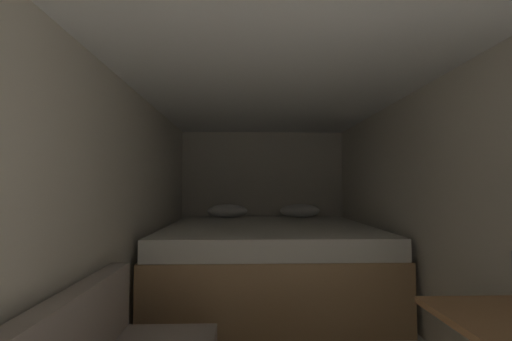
# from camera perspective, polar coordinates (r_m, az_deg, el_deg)

# --- Properties ---
(wall_back) EXTENTS (2.41, 0.05, 1.98)m
(wall_back) POSITION_cam_1_polar(r_m,az_deg,el_deg) (4.72, 1.17, -5.32)
(wall_back) COLOR beige
(wall_back) RESTS_ON ground
(wall_left) EXTENTS (0.05, 5.03, 1.98)m
(wall_left) POSITION_cam_1_polar(r_m,az_deg,el_deg) (2.37, -25.42, -7.43)
(wall_left) COLOR beige
(wall_left) RESTS_ON ground
(wall_right) EXTENTS (0.05, 5.03, 1.98)m
(wall_right) POSITION_cam_1_polar(r_m,az_deg,el_deg) (2.60, 31.69, -6.86)
(wall_right) COLOR beige
(wall_right) RESTS_ON ground
(ceiling_slab) EXTENTS (2.41, 5.03, 0.05)m
(ceiling_slab) POSITION_cam_1_polar(r_m,az_deg,el_deg) (2.33, 4.47, 17.70)
(ceiling_slab) COLOR white
(ceiling_slab) RESTS_ON wall_left
(bed) EXTENTS (2.19, 2.08, 0.96)m
(bed) POSITION_cam_1_polar(r_m,az_deg,el_deg) (3.70, 2.08, -15.35)
(bed) COLOR tan
(bed) RESTS_ON ground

